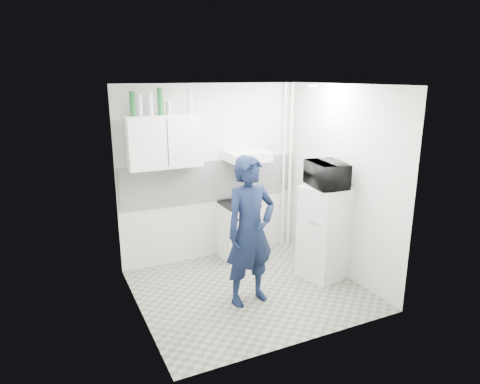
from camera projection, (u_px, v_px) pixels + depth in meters
name	position (u px, v px, depth m)	size (l,w,h in m)	color
floor	(249.00, 290.00, 5.57)	(2.80, 2.80, 0.00)	gray
ceiling	(251.00, 85.00, 4.89)	(2.80, 2.80, 0.00)	white
wall_back	(212.00, 174.00, 6.32)	(2.80, 2.80, 0.00)	beige
wall_left	(135.00, 209.00, 4.65)	(2.60, 2.60, 0.00)	beige
wall_right	(342.00, 182.00, 5.81)	(2.60, 2.60, 0.00)	beige
person	(250.00, 231.00, 5.08)	(0.67, 0.44, 1.83)	black
stove	(239.00, 231.00, 6.47)	(0.53, 0.53, 0.84)	white
fridge	(324.00, 232.00, 5.81)	(0.53, 0.53, 1.28)	white
stove_top	(239.00, 204.00, 6.35)	(0.50, 0.50, 0.03)	black
saucepan	(238.00, 199.00, 6.40)	(0.16, 0.16, 0.09)	silver
microwave	(327.00, 174.00, 5.60)	(0.41, 0.60, 0.33)	black
bottle_a	(133.00, 104.00, 5.42)	(0.07, 0.07, 0.31)	#144C1E
bottle_b	(140.00, 105.00, 5.46)	(0.07, 0.07, 0.27)	#B2B7BC
bottle_c	(151.00, 104.00, 5.52)	(0.07, 0.07, 0.28)	#B2B7BC
bottle_d	(160.00, 101.00, 5.56)	(0.08, 0.08, 0.35)	#144C1E
canister_a	(169.00, 108.00, 5.63)	(0.07, 0.07, 0.18)	silver
bottle_e	(190.00, 102.00, 5.74)	(0.08, 0.08, 0.31)	#B2B7BC
upper_cabinet	(164.00, 141.00, 5.71)	(1.00, 0.35, 0.70)	white
range_hood	(247.00, 156.00, 6.22)	(0.60, 0.50, 0.14)	white
backsplash	(213.00, 180.00, 6.33)	(2.74, 0.03, 0.60)	white
pipe_a	(290.00, 167.00, 6.79)	(0.05, 0.05, 2.60)	white
pipe_b	(284.00, 167.00, 6.74)	(0.04, 0.04, 2.60)	white
ceiling_spot_fixture	(313.00, 86.00, 5.48)	(0.10, 0.10, 0.02)	white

